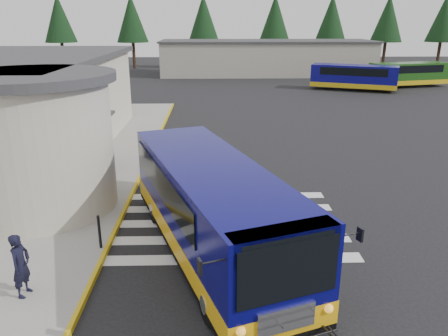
{
  "coord_description": "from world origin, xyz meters",
  "views": [
    {
      "loc": [
        -0.84,
        -14.35,
        6.61
      ],
      "look_at": [
        -0.47,
        -0.5,
        1.89
      ],
      "focal_mm": 35.0,
      "sensor_mm": 36.0,
      "label": 1
    }
  ],
  "objects_px": {
    "transit_bus": "(212,212)",
    "far_bus_a": "(354,76)",
    "pedestrian_a": "(21,265)",
    "bollard": "(99,232)",
    "far_bus_b": "(409,73)",
    "pedestrian_b": "(17,210)"
  },
  "relations": [
    {
      "from": "pedestrian_a",
      "to": "bollard",
      "type": "bearing_deg",
      "value": -19.13
    },
    {
      "from": "transit_bus",
      "to": "pedestrian_a",
      "type": "height_order",
      "value": "transit_bus"
    },
    {
      "from": "transit_bus",
      "to": "far_bus_a",
      "type": "bearing_deg",
      "value": 46.6
    },
    {
      "from": "bollard",
      "to": "far_bus_b",
      "type": "relative_size",
      "value": 0.12
    },
    {
      "from": "transit_bus",
      "to": "far_bus_a",
      "type": "xyz_separation_m",
      "value": [
        13.94,
        31.42,
        0.04
      ]
    },
    {
      "from": "pedestrian_a",
      "to": "bollard",
      "type": "relative_size",
      "value": 1.57
    },
    {
      "from": "pedestrian_a",
      "to": "bollard",
      "type": "height_order",
      "value": "pedestrian_a"
    },
    {
      "from": "transit_bus",
      "to": "far_bus_b",
      "type": "relative_size",
      "value": 1.18
    },
    {
      "from": "transit_bus",
      "to": "far_bus_a",
      "type": "relative_size",
      "value": 1.2
    },
    {
      "from": "bollard",
      "to": "far_bus_a",
      "type": "bearing_deg",
      "value": 61.14
    },
    {
      "from": "far_bus_a",
      "to": "pedestrian_b",
      "type": "bearing_deg",
      "value": 169.87
    },
    {
      "from": "pedestrian_b",
      "to": "far_bus_b",
      "type": "height_order",
      "value": "far_bus_b"
    },
    {
      "from": "pedestrian_a",
      "to": "far_bus_b",
      "type": "height_order",
      "value": "far_bus_b"
    },
    {
      "from": "pedestrian_b",
      "to": "bollard",
      "type": "relative_size",
      "value": 1.46
    },
    {
      "from": "far_bus_b",
      "to": "far_bus_a",
      "type": "bearing_deg",
      "value": 94.82
    },
    {
      "from": "far_bus_a",
      "to": "transit_bus",
      "type": "bearing_deg",
      "value": 179.57
    },
    {
      "from": "transit_bus",
      "to": "far_bus_a",
      "type": "height_order",
      "value": "transit_bus"
    },
    {
      "from": "far_bus_b",
      "to": "transit_bus",
      "type": "bearing_deg",
      "value": 135.13
    },
    {
      "from": "pedestrian_b",
      "to": "far_bus_a",
      "type": "height_order",
      "value": "far_bus_a"
    },
    {
      "from": "pedestrian_a",
      "to": "bollard",
      "type": "distance_m",
      "value": 2.67
    },
    {
      "from": "transit_bus",
      "to": "pedestrian_a",
      "type": "bearing_deg",
      "value": -173.88
    },
    {
      "from": "pedestrian_b",
      "to": "far_bus_b",
      "type": "bearing_deg",
      "value": 127.1
    }
  ]
}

